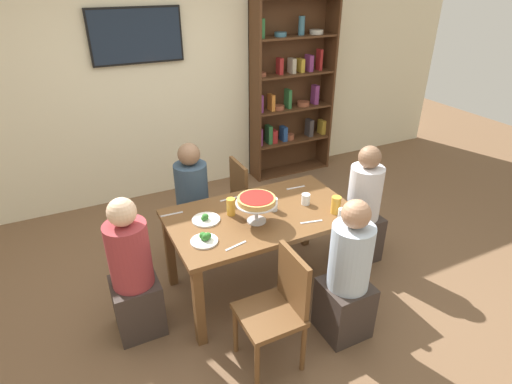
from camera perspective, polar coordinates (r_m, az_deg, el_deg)
name	(u,v)px	position (r m, az deg, el deg)	size (l,w,h in m)	color
ground_plane	(261,285)	(3.78, 0.68, -12.63)	(12.00, 12.00, 0.00)	brown
rear_partition	(176,76)	(5.04, -10.98, 15.37)	(8.00, 0.12, 2.80)	beige
dining_table	(261,224)	(3.40, 0.75, -4.39)	(1.50, 0.87, 0.74)	brown
bookshelf	(291,91)	(5.50, 4.78, 13.61)	(1.10, 0.30, 2.21)	#4C2D19
television	(136,36)	(4.79, -16.11, 19.91)	(0.97, 0.05, 0.56)	black
diner_head_west	(133,278)	(3.22, -16.50, -11.24)	(0.34, 0.34, 1.15)	#382D28
diner_near_right	(347,280)	(3.14, 12.44, -11.74)	(0.34, 0.34, 1.15)	#382D28
diner_far_left	(193,209)	(3.95, -8.60, -2.34)	(0.34, 0.34, 1.15)	#382D28
diner_head_east	(362,213)	(3.97, 14.36, -2.76)	(0.34, 0.34, 1.15)	#382D28
chair_far_right	(249,196)	(4.14, -0.96, -0.55)	(0.40, 0.40, 0.87)	brown
chair_near_left	(278,305)	(2.89, 3.09, -15.27)	(0.40, 0.40, 0.87)	brown
deep_dish_pizza_stand	(256,202)	(3.16, 0.07, -1.36)	(0.32, 0.32, 0.21)	silver
salad_plate_near_diner	(262,196)	(3.56, 0.81, -0.59)	(0.20, 0.20, 0.07)	white
salad_plate_far_diner	(205,239)	(3.03, -7.05, -6.40)	(0.20, 0.20, 0.07)	white
salad_plate_spare	(206,219)	(3.27, -6.91, -3.70)	(0.22, 0.22, 0.07)	white
beer_glass_amber_tall	(231,207)	(3.31, -3.47, -2.03)	(0.07, 0.07, 0.14)	gold
beer_glass_amber_short	(336,205)	(3.39, 10.92, -1.75)	(0.08, 0.08, 0.14)	gold
water_glass_clear_near	(306,199)	(3.49, 6.85, -0.98)	(0.07, 0.07, 0.09)	white
water_glass_clear_far	(342,215)	(3.31, 11.70, -3.06)	(0.06, 0.06, 0.10)	white
water_glass_clear_spare	(273,204)	(3.37, 2.38, -1.72)	(0.07, 0.07, 0.11)	white
cutlery_fork_near	(236,246)	(2.98, -2.78, -7.40)	(0.18, 0.02, 0.01)	silver
cutlery_knife_near	(172,214)	(3.40, -11.50, -3.01)	(0.18, 0.02, 0.01)	silver
cutlery_fork_far	(311,222)	(3.27, 7.61, -4.08)	(0.18, 0.02, 0.01)	silver
cutlery_knife_far	(230,199)	(3.56, -3.62, -0.93)	(0.18, 0.02, 0.01)	silver
cutlery_spare_fork	(296,188)	(3.76, 5.47, 0.60)	(0.18, 0.02, 0.01)	silver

